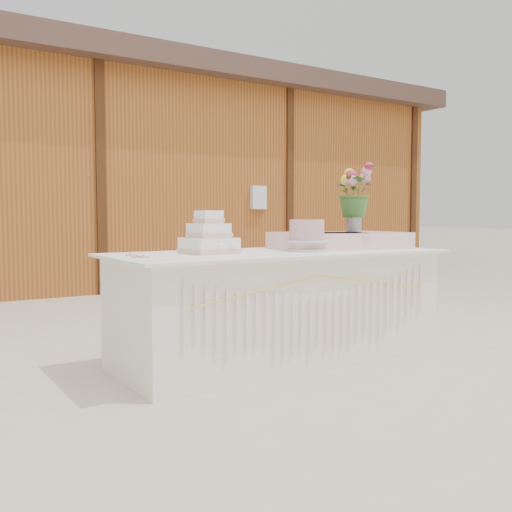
% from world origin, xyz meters
% --- Properties ---
extents(ground, '(80.00, 80.00, 0.00)m').
position_xyz_m(ground, '(0.00, 0.00, 0.00)').
color(ground, beige).
rests_on(ground, ground).
extents(barn, '(12.60, 4.60, 3.30)m').
position_xyz_m(barn, '(-0.01, 5.99, 1.68)').
color(barn, '#9A5620').
rests_on(barn, ground).
extents(cake_table, '(2.40, 1.00, 0.77)m').
position_xyz_m(cake_table, '(0.00, -0.00, 0.39)').
color(cake_table, white).
rests_on(cake_table, ground).
extents(wedding_cake, '(0.34, 0.34, 0.29)m').
position_xyz_m(wedding_cake, '(-0.52, 0.07, 0.87)').
color(wedding_cake, white).
rests_on(wedding_cake, cake_table).
extents(pink_cake_stand, '(0.31, 0.31, 0.22)m').
position_xyz_m(pink_cake_stand, '(0.17, -0.09, 0.89)').
color(pink_cake_stand, silver).
rests_on(pink_cake_stand, cake_table).
extents(satin_runner, '(1.07, 0.73, 0.12)m').
position_xyz_m(satin_runner, '(0.60, 0.05, 0.83)').
color(satin_runner, '#FCCACB').
rests_on(satin_runner, cake_table).
extents(flower_vase, '(0.12, 0.12, 0.16)m').
position_xyz_m(flower_vase, '(0.76, 0.07, 0.98)').
color(flower_vase, '#A5A5AA').
rests_on(flower_vase, satin_runner).
extents(bouquet, '(0.46, 0.43, 0.40)m').
position_xyz_m(bouquet, '(0.76, 0.07, 1.26)').
color(bouquet, '#3E6E2C').
rests_on(bouquet, flower_vase).
extents(loose_flowers, '(0.17, 0.34, 0.02)m').
position_xyz_m(loose_flowers, '(-1.03, 0.05, 0.78)').
color(loose_flowers, pink).
rests_on(loose_flowers, cake_table).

